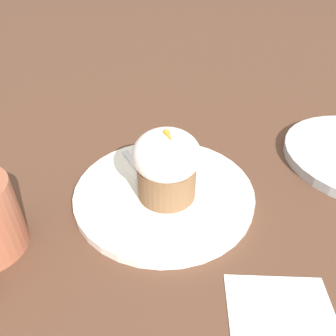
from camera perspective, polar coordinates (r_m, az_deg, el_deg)
ground_plane at (r=0.49m, az=-0.68°, el=-4.82°), size 4.00×4.00×0.00m
dessert_plate at (r=0.48m, az=-0.69°, el=-4.26°), size 0.26×0.26×0.01m
carrot_cake at (r=0.44m, az=0.00°, el=0.67°), size 0.09×0.09×0.10m
spoon at (r=0.49m, az=-3.74°, el=-1.89°), size 0.12×0.05×0.01m
paper_napkin at (r=0.38m, az=19.93°, el=-25.42°), size 0.16×0.15×0.00m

